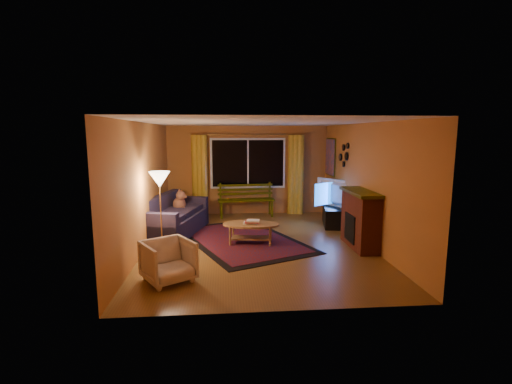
{
  "coord_description": "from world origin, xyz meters",
  "views": [
    {
      "loc": [
        -0.67,
        -7.47,
        2.28
      ],
      "look_at": [
        0.0,
        0.3,
        1.05
      ],
      "focal_mm": 26.0,
      "sensor_mm": 36.0,
      "label": 1
    }
  ],
  "objects": [
    {
      "name": "curtain_left",
      "position": [
        -1.35,
        2.88,
        1.12
      ],
      "size": [
        0.36,
        0.36,
        2.24
      ],
      "primitive_type": "cylinder",
      "color": "gold",
      "rests_on": "ground"
    },
    {
      "name": "wall_right",
      "position": [
        2.26,
        0.0,
        1.25
      ],
      "size": [
        0.02,
        6.0,
        2.5
      ],
      "primitive_type": "cube",
      "color": "#BF7232",
      "rests_on": "ground"
    },
    {
      "name": "floor",
      "position": [
        0.0,
        0.0,
        -0.01
      ],
      "size": [
        4.5,
        6.0,
        0.02
      ],
      "primitive_type": "cube",
      "color": "brown",
      "rests_on": "ground"
    },
    {
      "name": "floor_lamp",
      "position": [
        -1.9,
        -0.34,
        0.79
      ],
      "size": [
        0.35,
        0.35,
        1.58
      ],
      "primitive_type": "cylinder",
      "rotation": [
        0.0,
        0.0,
        -0.43
      ],
      "color": "#BF8C3F",
      "rests_on": "ground"
    },
    {
      "name": "television",
      "position": [
        2.0,
        1.43,
        0.81
      ],
      "size": [
        0.77,
        1.09,
        0.68
      ],
      "primitive_type": "imported",
      "rotation": [
        0.0,
        0.0,
        2.14
      ],
      "color": "black",
      "rests_on": "tv_console"
    },
    {
      "name": "mirror_cluster",
      "position": [
        2.21,
        1.3,
        1.8
      ],
      "size": [
        0.06,
        0.6,
        0.56
      ],
      "primitive_type": null,
      "color": "black",
      "rests_on": "wall_right"
    },
    {
      "name": "bench",
      "position": [
        -0.08,
        2.6,
        0.23
      ],
      "size": [
        1.58,
        0.56,
        0.46
      ],
      "primitive_type": "cube",
      "rotation": [
        0.0,
        0.0,
        0.07
      ],
      "color": "#393701",
      "rests_on": "ground"
    },
    {
      "name": "curtain_rod",
      "position": [
        0.0,
        2.9,
        2.25
      ],
      "size": [
        3.2,
        0.03,
        0.03
      ],
      "primitive_type": "cylinder",
      "rotation": [
        0.0,
        1.57,
        0.0
      ],
      "color": "#BF8C3F",
      "rests_on": "wall_back"
    },
    {
      "name": "window",
      "position": [
        0.0,
        2.94,
        1.45
      ],
      "size": [
        2.0,
        0.02,
        1.3
      ],
      "primitive_type": "cube",
      "color": "black",
      "rests_on": "wall_back"
    },
    {
      "name": "dog",
      "position": [
        -1.76,
        1.43,
        0.67
      ],
      "size": [
        0.45,
        0.52,
        0.47
      ],
      "primitive_type": null,
      "rotation": [
        0.0,
        0.0,
        -0.4
      ],
      "color": "brown",
      "rests_on": "sofa"
    },
    {
      "name": "armchair",
      "position": [
        -1.55,
        -1.87,
        0.36
      ],
      "size": [
        0.94,
        0.93,
        0.72
      ],
      "primitive_type": "imported",
      "rotation": [
        0.0,
        0.0,
        0.56
      ],
      "color": "beige",
      "rests_on": "ground"
    },
    {
      "name": "painting",
      "position": [
        2.22,
        2.45,
        1.65
      ],
      "size": [
        0.04,
        0.76,
        0.96
      ],
      "primitive_type": "cube",
      "color": "#D1592A",
      "rests_on": "wall_right"
    },
    {
      "name": "ceiling",
      "position": [
        0.0,
        0.0,
        2.51
      ],
      "size": [
        4.5,
        6.0,
        0.02
      ],
      "primitive_type": "cube",
      "color": "white",
      "rests_on": "ground"
    },
    {
      "name": "wall_left",
      "position": [
        -2.26,
        0.0,
        1.25
      ],
      "size": [
        0.02,
        6.0,
        2.5
      ],
      "primitive_type": "cube",
      "color": "#BF7232",
      "rests_on": "ground"
    },
    {
      "name": "tv_console",
      "position": [
        2.0,
        1.43,
        0.24
      ],
      "size": [
        0.59,
        1.18,
        0.47
      ],
      "primitive_type": "cube",
      "rotation": [
        0.0,
        0.0,
        -0.2
      ],
      "color": "black",
      "rests_on": "ground"
    },
    {
      "name": "potted_plant",
      "position": [
        -1.98,
        2.47,
        0.4
      ],
      "size": [
        0.54,
        0.54,
        0.8
      ],
      "primitive_type": "imported",
      "rotation": [
        0.0,
        0.0,
        -0.23
      ],
      "color": "#235B1E",
      "rests_on": "ground"
    },
    {
      "name": "wall_back",
      "position": [
        0.0,
        3.01,
        1.25
      ],
      "size": [
        4.5,
        0.02,
        2.5
      ],
      "primitive_type": "cube",
      "color": "#BF7232",
      "rests_on": "ground"
    },
    {
      "name": "sofa",
      "position": [
        -1.81,
        0.94,
        0.44
      ],
      "size": [
        1.45,
        2.33,
        0.88
      ],
      "primitive_type": "cube",
      "rotation": [
        0.0,
        0.0,
        -0.26
      ],
      "color": "#201A2D",
      "rests_on": "ground"
    },
    {
      "name": "rug",
      "position": [
        -0.31,
        0.3,
        0.01
      ],
      "size": [
        3.16,
        3.79,
        0.02
      ],
      "primitive_type": "cube",
      "rotation": [
        0.0,
        0.0,
        0.4
      ],
      "color": "#6A0C00",
      "rests_on": "ground"
    },
    {
      "name": "coffee_table",
      "position": [
        -0.13,
        0.03,
        0.22
      ],
      "size": [
        1.36,
        1.36,
        0.43
      ],
      "primitive_type": "cylinder",
      "rotation": [
        0.0,
        0.0,
        -0.17
      ],
      "color": "#9B6D3B",
      "rests_on": "ground"
    },
    {
      "name": "fireplace",
      "position": [
        2.05,
        -0.4,
        0.55
      ],
      "size": [
        0.4,
        1.2,
        1.1
      ],
      "primitive_type": "cube",
      "color": "maroon",
      "rests_on": "ground"
    },
    {
      "name": "curtain_right",
      "position": [
        1.35,
        2.88,
        1.12
      ],
      "size": [
        0.36,
        0.36,
        2.24
      ],
      "primitive_type": "cylinder",
      "color": "gold",
      "rests_on": "ground"
    }
  ]
}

